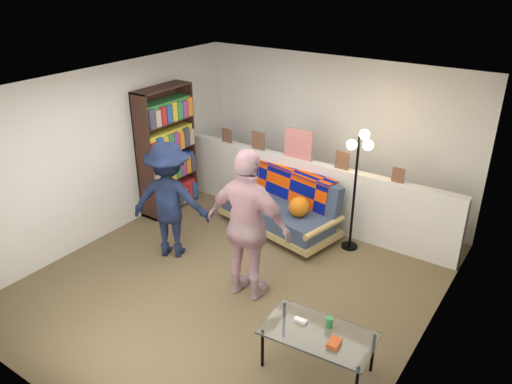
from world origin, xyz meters
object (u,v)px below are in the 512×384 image
coffee_table (319,335)px  person_left (170,200)px  person_right (249,227)px  futon_sofa (282,207)px  bookshelf (167,154)px  floor_lamp (358,167)px

coffee_table → person_left: (-2.63, 0.79, 0.38)m
person_right → futon_sofa: bearing=-75.2°
person_left → person_right: size_ratio=0.87×
bookshelf → person_right: (2.37, -1.17, 0.00)m
futon_sofa → coffee_table: size_ratio=1.73×
bookshelf → coffee_table: size_ratio=1.78×
bookshelf → person_right: bearing=-26.3°
bookshelf → person_left: bearing=-45.3°
bookshelf → floor_lamp: 2.99m
floor_lamp → person_right: size_ratio=0.92×
coffee_table → floor_lamp: bearing=106.7°
bookshelf → coffee_table: bookshelf is taller
bookshelf → coffee_table: 4.07m
coffee_table → floor_lamp: 2.53m
futon_sofa → coffee_table: (1.75, -2.19, 0.06)m
futon_sofa → person_right: 1.74m
floor_lamp → person_left: 2.50m
bookshelf → person_right: size_ratio=1.07×
bookshelf → coffee_table: bearing=-26.3°
futon_sofa → person_left: size_ratio=1.20×
person_left → floor_lamp: bearing=-167.1°
coffee_table → person_left: bearing=163.3°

